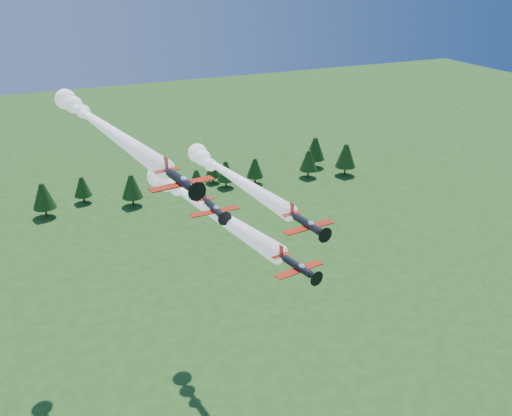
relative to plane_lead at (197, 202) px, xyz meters
name	(u,v)px	position (x,y,z in m)	size (l,w,h in m)	color
plane_lead	(197,202)	(0.00, 0.00, 0.00)	(12.41, 41.99, 3.70)	black
plane_left	(99,123)	(-11.12, 13.61, 9.96)	(12.90, 53.53, 3.70)	black
plane_right	(228,173)	(9.50, 11.54, -0.81)	(10.12, 42.97, 3.70)	black
plane_slot	(214,208)	(0.56, -6.04, 1.19)	(7.29, 7.94, 2.57)	black
treeline	(142,183)	(12.17, 96.20, -33.07)	(171.25, 20.65, 11.79)	#382314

